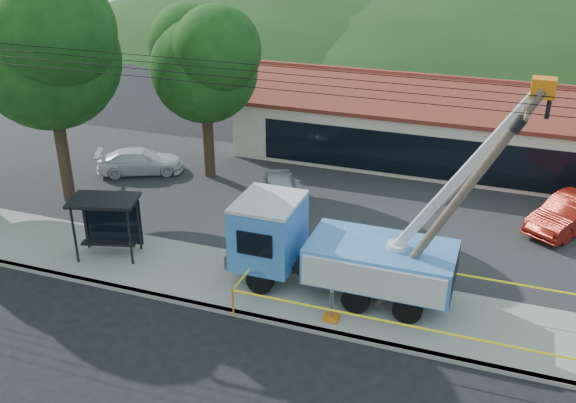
# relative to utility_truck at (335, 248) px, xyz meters

# --- Properties ---
(ground) EXTENTS (120.00, 120.00, 0.00)m
(ground) POSITION_rel_utility_truck_xyz_m (-2.09, -4.66, -1.83)
(ground) COLOR black
(ground) RESTS_ON ground
(curb) EXTENTS (60.00, 0.25, 0.15)m
(curb) POSITION_rel_utility_truck_xyz_m (-2.09, -2.56, -1.76)
(curb) COLOR #9A9990
(curb) RESTS_ON ground
(sidewalk) EXTENTS (60.00, 4.00, 0.15)m
(sidewalk) POSITION_rel_utility_truck_xyz_m (-2.09, -0.66, -1.76)
(sidewalk) COLOR #9A9990
(sidewalk) RESTS_ON ground
(parking_lot) EXTENTS (60.00, 12.00, 0.10)m
(parking_lot) POSITION_rel_utility_truck_xyz_m (-2.09, 7.34, -1.78)
(parking_lot) COLOR #28282B
(parking_lot) RESTS_ON ground
(strip_mall) EXTENTS (22.50, 8.53, 4.67)m
(strip_mall) POSITION_rel_utility_truck_xyz_m (1.91, 15.32, 0.05)
(strip_mall) COLOR beige
(strip_mall) RESTS_ON ground
(tree_west_near) EXTENTS (7.56, 6.72, 10.80)m
(tree_west_near) POSITION_rel_utility_truck_xyz_m (-14.09, 3.34, 5.69)
(tree_west_near) COLOR #332316
(tree_west_near) RESTS_ON ground
(tree_lot) EXTENTS (6.30, 5.60, 8.94)m
(tree_lot) POSITION_rel_utility_truck_xyz_m (-9.09, 8.34, 4.38)
(tree_lot) COLOR #332316
(tree_lot) RESTS_ON ground
(hill_west) EXTENTS (78.40, 56.00, 28.00)m
(hill_west) POSITION_rel_utility_truck_xyz_m (-17.09, 50.34, -1.83)
(hill_west) COLOR #183212
(hill_west) RESTS_ON ground
(hill_center) EXTENTS (89.60, 64.00, 32.00)m
(hill_center) POSITION_rel_utility_truck_xyz_m (7.91, 50.34, -1.83)
(hill_center) COLOR #183212
(hill_center) RESTS_ON ground
(utility_truck) EXTENTS (10.11, 4.27, 8.38)m
(utility_truck) POSITION_rel_utility_truck_xyz_m (0.00, 0.00, 0.00)
(utility_truck) COLOR black
(utility_truck) RESTS_ON ground
(leaning_pole) EXTENTS (4.52, 1.66, 8.26)m
(leaning_pole) POSITION_rel_utility_truck_xyz_m (4.09, -0.43, 2.80)
(leaning_pole) COLOR brown
(leaning_pole) RESTS_ON ground
(bus_shelter) EXTENTS (2.92, 2.23, 2.50)m
(bus_shelter) POSITION_rel_utility_truck_xyz_m (-9.17, -0.51, 0.15)
(bus_shelter) COLOR black
(bus_shelter) RESTS_ON ground
(caution_tape) EXTENTS (11.55, 3.70, 1.07)m
(caution_tape) POSITION_rel_utility_truck_xyz_m (2.99, -1.00, -0.89)
(caution_tape) COLOR orange
(caution_tape) RESTS_ON ground
(car_silver) EXTENTS (3.21, 4.51, 1.43)m
(car_silver) POSITION_rel_utility_truck_xyz_m (-4.36, 6.11, -1.83)
(car_silver) COLOR #B6B9BE
(car_silver) RESTS_ON ground
(car_red) EXTENTS (3.80, 4.75, 1.51)m
(car_red) POSITION_rel_utility_truck_xyz_m (8.24, 8.07, -1.83)
(car_red) COLOR maroon
(car_red) RESTS_ON ground
(car_white) EXTENTS (4.75, 3.61, 1.28)m
(car_white) POSITION_rel_utility_truck_xyz_m (-12.70, 7.48, -1.83)
(car_white) COLOR white
(car_white) RESTS_ON ground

